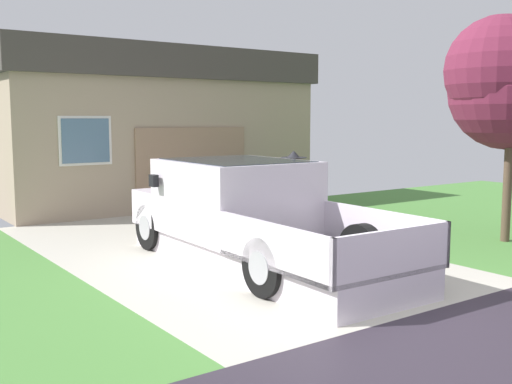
{
  "coord_description": "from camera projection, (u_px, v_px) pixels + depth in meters",
  "views": [
    {
      "loc": [
        -5.55,
        -4.63,
        2.32
      ],
      "look_at": [
        0.41,
        3.71,
        1.09
      ],
      "focal_mm": 42.89,
      "sensor_mm": 36.0,
      "label": 1
    }
  ],
  "objects": [
    {
      "name": "pickup_truck",
      "position": [
        244.0,
        215.0,
        9.95
      ],
      "size": [
        2.17,
        5.56,
        1.65
      ],
      "rotation": [
        0.0,
        0.0,
        -0.02
      ],
      "color": "silver",
      "rests_on": "ground"
    },
    {
      "name": "person_with_hat",
      "position": [
        293.0,
        190.0,
        11.09
      ],
      "size": [
        0.48,
        0.47,
        1.75
      ],
      "rotation": [
        0.0,
        0.0,
        -3.11
      ],
      "color": "#333842",
      "rests_on": "ground"
    },
    {
      "name": "handbag",
      "position": [
        294.0,
        244.0,
        10.81
      ],
      "size": [
        0.3,
        0.18,
        0.37
      ],
      "color": "beige",
      "rests_on": "ground"
    },
    {
      "name": "house_with_garage",
      "position": [
        131.0,
        126.0,
        17.9
      ],
      "size": [
        8.62,
        6.7,
        4.14
      ],
      "color": "tan",
      "rests_on": "ground"
    },
    {
      "name": "front_yard_tree",
      "position": [
        509.0,
        79.0,
        11.45
      ],
      "size": [
        2.44,
        2.3,
        4.24
      ],
      "color": "brown",
      "rests_on": "ground"
    },
    {
      "name": "wheeled_trash_bin",
      "position": [
        272.0,
        188.0,
        15.24
      ],
      "size": [
        0.6,
        0.72,
        1.12
      ],
      "color": "navy",
      "rests_on": "ground"
    }
  ]
}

